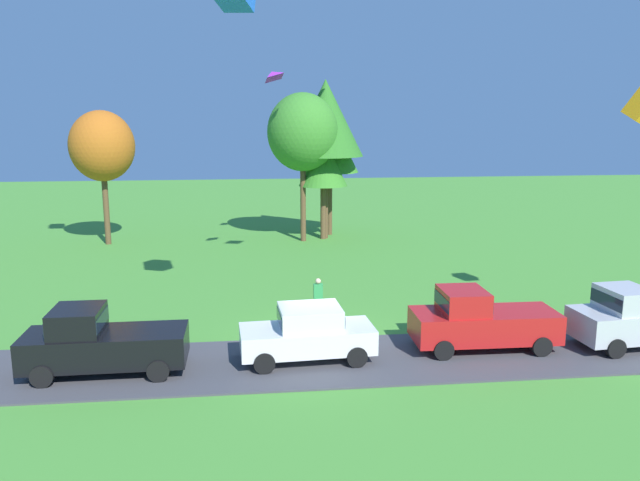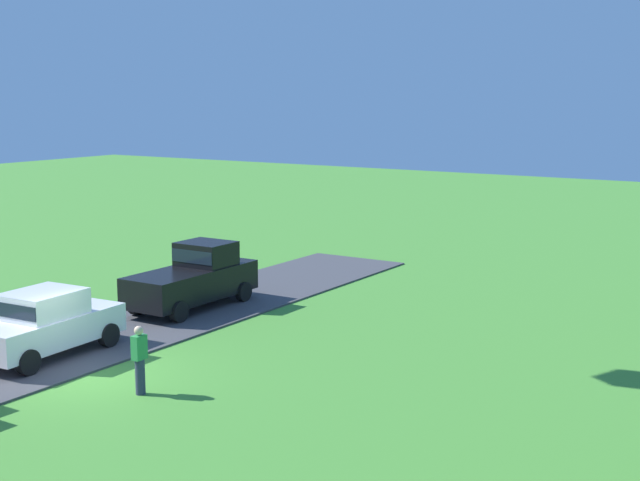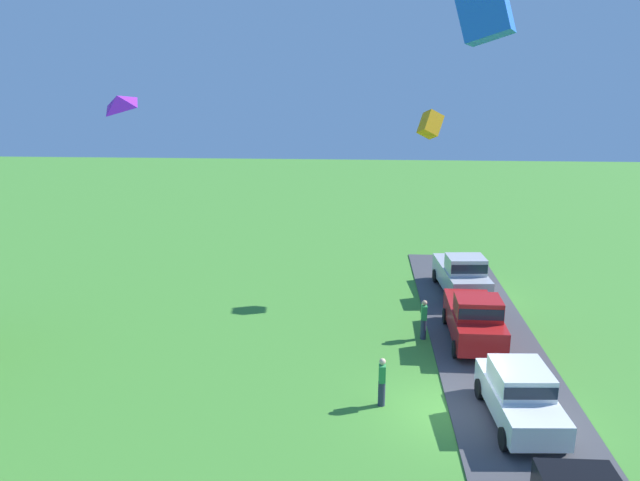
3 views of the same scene
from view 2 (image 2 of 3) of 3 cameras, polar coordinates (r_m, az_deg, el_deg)
ground_plane at (r=24.09m, az=-14.82°, el=-8.38°), size 120.00×120.00×0.00m
pavement_strip at (r=25.68m, az=-18.17°, el=-7.35°), size 36.00×4.40×0.06m
car_pickup_near_entrance at (r=30.42m, az=-8.00°, el=-2.28°), size 5.02×2.08×2.14m
car_sedan_far_end at (r=25.68m, az=-17.15°, el=-4.96°), size 4.49×2.15×1.84m
person_watching_sky at (r=22.14m, az=-11.47°, el=-7.47°), size 0.36×0.24×1.71m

